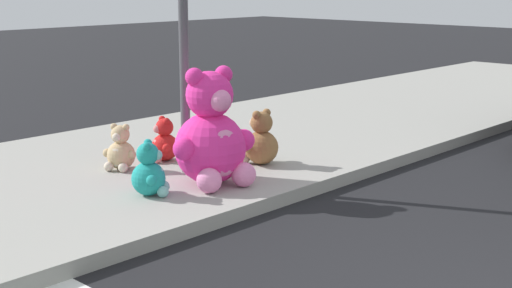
{
  "coord_description": "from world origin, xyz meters",
  "views": [
    {
      "loc": [
        -4.37,
        -1.78,
        2.35
      ],
      "look_at": [
        1.33,
        3.6,
        0.55
      ],
      "focal_mm": 50.76,
      "sensor_mm": 36.0,
      "label": 1
    }
  ],
  "objects_px": {
    "plush_tan": "(120,151)",
    "plush_teal": "(150,173)",
    "sign_pole": "(183,24)",
    "plush_red": "(164,143)",
    "plush_brown": "(260,142)",
    "plush_pink_large": "(212,138)",
    "plush_white": "(216,135)"
  },
  "relations": [
    {
      "from": "plush_tan",
      "to": "plush_teal",
      "type": "relative_size",
      "value": 0.94
    },
    {
      "from": "plush_tan",
      "to": "sign_pole",
      "type": "bearing_deg",
      "value": -54.38
    },
    {
      "from": "plush_red",
      "to": "plush_brown",
      "type": "bearing_deg",
      "value": -54.31
    },
    {
      "from": "plush_pink_large",
      "to": "plush_tan",
      "type": "distance_m",
      "value": 1.31
    },
    {
      "from": "sign_pole",
      "to": "plush_white",
      "type": "distance_m",
      "value": 1.83
    },
    {
      "from": "plush_brown",
      "to": "plush_tan",
      "type": "relative_size",
      "value": 1.22
    },
    {
      "from": "plush_brown",
      "to": "plush_red",
      "type": "relative_size",
      "value": 1.22
    },
    {
      "from": "sign_pole",
      "to": "plush_pink_large",
      "type": "distance_m",
      "value": 1.33
    },
    {
      "from": "plush_brown",
      "to": "plush_tan",
      "type": "xyz_separation_m",
      "value": [
        -1.32,
        1.02,
        -0.05
      ]
    },
    {
      "from": "plush_tan",
      "to": "plush_pink_large",
      "type": "bearing_deg",
      "value": -75.3
    },
    {
      "from": "sign_pole",
      "to": "plush_pink_large",
      "type": "xyz_separation_m",
      "value": [
        -0.14,
        -0.59,
        -1.18
      ]
    },
    {
      "from": "plush_red",
      "to": "plush_teal",
      "type": "xyz_separation_m",
      "value": [
        -1.04,
        -1.04,
        0.01
      ]
    },
    {
      "from": "sign_pole",
      "to": "plush_teal",
      "type": "xyz_separation_m",
      "value": [
        -0.88,
        -0.43,
        -1.47
      ]
    },
    {
      "from": "sign_pole",
      "to": "plush_red",
      "type": "bearing_deg",
      "value": 75.16
    },
    {
      "from": "plush_tan",
      "to": "plush_brown",
      "type": "bearing_deg",
      "value": -37.57
    },
    {
      "from": "plush_pink_large",
      "to": "plush_tan",
      "type": "height_order",
      "value": "plush_pink_large"
    },
    {
      "from": "sign_pole",
      "to": "plush_pink_large",
      "type": "relative_size",
      "value": 2.49
    },
    {
      "from": "sign_pole",
      "to": "plush_white",
      "type": "height_order",
      "value": "sign_pole"
    },
    {
      "from": "plush_white",
      "to": "plush_red",
      "type": "xyz_separation_m",
      "value": [
        -0.79,
        0.1,
        0.0
      ]
    },
    {
      "from": "plush_teal",
      "to": "plush_brown",
      "type": "bearing_deg",
      "value": 2.05
    },
    {
      "from": "plush_brown",
      "to": "plush_teal",
      "type": "xyz_separation_m",
      "value": [
        -1.74,
        -0.06,
        -0.04
      ]
    },
    {
      "from": "plush_pink_large",
      "to": "plush_teal",
      "type": "bearing_deg",
      "value": 168.33
    },
    {
      "from": "plush_brown",
      "to": "plush_tan",
      "type": "bearing_deg",
      "value": 142.43
    },
    {
      "from": "sign_pole",
      "to": "plush_brown",
      "type": "bearing_deg",
      "value": -23.38
    },
    {
      "from": "sign_pole",
      "to": "plush_brown",
      "type": "distance_m",
      "value": 1.71
    },
    {
      "from": "plush_pink_large",
      "to": "plush_red",
      "type": "relative_size",
      "value": 2.34
    },
    {
      "from": "plush_teal",
      "to": "plush_pink_large",
      "type": "bearing_deg",
      "value": -11.67
    },
    {
      "from": "plush_white",
      "to": "plush_red",
      "type": "bearing_deg",
      "value": 172.41
    },
    {
      "from": "plush_pink_large",
      "to": "plush_teal",
      "type": "height_order",
      "value": "plush_pink_large"
    },
    {
      "from": "plush_pink_large",
      "to": "plush_brown",
      "type": "distance_m",
      "value": 1.05
    },
    {
      "from": "plush_white",
      "to": "plush_brown",
      "type": "distance_m",
      "value": 0.88
    },
    {
      "from": "sign_pole",
      "to": "plush_pink_large",
      "type": "bearing_deg",
      "value": -103.33
    }
  ]
}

